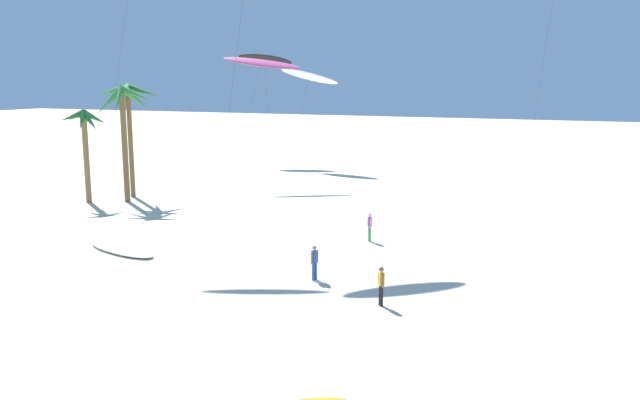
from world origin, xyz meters
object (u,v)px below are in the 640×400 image
Objects in this scene: palm_tree_3 at (123,109)px; person_near_left at (314,261)px; palm_tree_1 at (84,129)px; person_foreground_walker at (381,284)px; flying_kite_2 at (265,60)px; grounded_kite_0 at (121,249)px; flying_kite_0 at (262,63)px; person_near_right at (370,226)px; flying_kite_1 at (309,76)px; palm_tree_2 at (129,103)px.

person_near_left is at bearing -30.86° from palm_tree_3.
person_foreground_walker is at bearing -25.77° from palm_tree_1.
grounded_kite_0 is at bearing -73.51° from flying_kite_2.
palm_tree_3 is 26.99m from flying_kite_2.
grounded_kite_0 is at bearing -79.68° from flying_kite_0.
person_near_right is at bearing 32.27° from grounded_kite_0.
palm_tree_1 is 0.61× the size of flying_kite_0.
flying_kite_0 is 10.78m from flying_kite_1.
palm_tree_3 reaches higher than grounded_kite_0.
flying_kite_2 is at bearing 92.70° from palm_tree_2.
person_near_right is at bearing -47.49° from flying_kite_0.
palm_tree_1 is 4.23× the size of person_near_left.
flying_kite_1 is at bearing 114.44° from person_near_left.
person_foreground_walker reaches higher than person_near_left.
flying_kite_0 is 15.11m from flying_kite_2.
flying_kite_2 is (0.43, 28.06, 5.76)m from palm_tree_1.
flying_kite_2 is 50.49m from person_foreground_walker.
flying_kite_2 reaches higher than person_near_right.
flying_kite_1 is 6.44× the size of person_near_right.
flying_kite_0 is 1.07× the size of flying_kite_1.
palm_tree_2 is 5.37× the size of person_near_left.
person_near_left is (21.10, -12.61, -6.09)m from palm_tree_3.
flying_kite_1 is (7.00, 25.33, 3.94)m from palm_tree_1.
flying_kite_2 is at bearing 116.96° from flying_kite_0.
flying_kite_0 reaches higher than person_near_left.
person_foreground_walker is 4.48m from person_near_left.
palm_tree_3 is (2.47, 1.49, 1.46)m from palm_tree_1.
flying_kite_1 is at bearing 79.24° from palm_tree_3.
person_foreground_walker is 1.00× the size of person_near_right.
palm_tree_2 is 5.35× the size of person_foreground_walker.
grounded_kite_0 is (4.58, -25.12, -10.46)m from flying_kite_0.
flying_kite_1 is at bearing 91.44° from flying_kite_0.
palm_tree_3 is at bearing 149.14° from person_near_left.
palm_tree_2 is 0.78× the size of flying_kite_0.
person_near_left is (-3.93, 2.15, -0.01)m from person_foreground_walker.
grounded_kite_0 is at bearing -53.38° from palm_tree_2.
person_foreground_walker is (20.50, -38.61, -8.57)m from flying_kite_1.
palm_tree_3 reaches higher than person_near_right.
palm_tree_1 is 3.23m from palm_tree_3.
palm_tree_3 is 22.41m from person_near_right.
grounded_kite_0 is (11.85, -10.51, -5.41)m from palm_tree_1.
flying_kite_0 is (4.80, 13.12, 3.60)m from palm_tree_3.
palm_tree_3 is 1.57× the size of grounded_kite_0.
flying_kite_2 is 7.41× the size of person_foreground_walker.
person_near_left is at bearing -59.43° from flying_kite_2.
person_near_left is (23.57, -11.13, -4.64)m from palm_tree_1.
palm_tree_1 is at bearing 154.73° from person_near_left.
palm_tree_2 is (1.60, 3.27, 1.85)m from palm_tree_1.
flying_kite_0 is 25.94m from person_near_right.
flying_kite_2 is at bearing 106.49° from grounded_kite_0.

